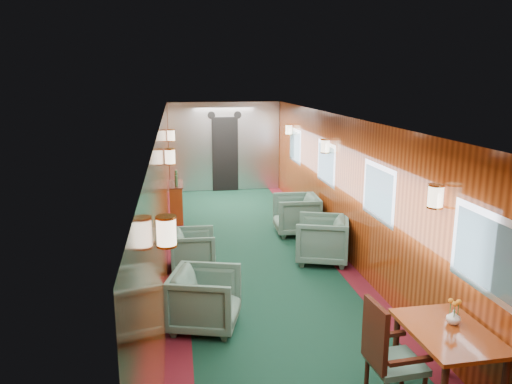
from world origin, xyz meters
TOP-DOWN VIEW (x-y plane):
  - room at (0.00, 0.00)m, footprint 12.00×12.10m
  - bulkhead at (0.00, 5.91)m, footprint 2.98×0.17m
  - windows_right at (1.49, 0.25)m, footprint 0.02×8.60m
  - wall_sconces at (0.00, 0.57)m, footprint 2.97×7.97m
  - dining_table at (1.12, -3.63)m, footprint 0.74×1.04m
  - side_chair at (0.53, -3.61)m, footprint 0.52×0.54m
  - credenza at (-1.34, 3.09)m, footprint 0.29×0.91m
  - flower_vase at (1.22, -3.52)m, footprint 0.18×0.18m
  - armchair_left_near at (-1.01, -1.77)m, footprint 1.00×0.98m
  - armchair_left_far at (-1.08, 0.22)m, footprint 0.72×0.70m
  - armchair_right_near at (1.05, 0.19)m, footprint 1.07×1.06m
  - armchair_right_far at (1.00, 1.77)m, footprint 0.89×0.87m

SIDE VIEW (x-z plane):
  - armchair_left_far at x=-1.08m, z-range 0.00..0.64m
  - armchair_left_near at x=-1.01m, z-range 0.00..0.74m
  - armchair_right_near at x=1.05m, z-range 0.00..0.77m
  - armchair_right_far at x=1.00m, z-range 0.00..0.78m
  - credenza at x=-1.34m, z-range -0.13..0.96m
  - side_chair at x=0.53m, z-range 0.05..1.12m
  - dining_table at x=1.12m, z-range 0.26..1.03m
  - flower_vase at x=1.22m, z-range 0.77..0.91m
  - bulkhead at x=0.00m, z-range -0.01..2.38m
  - windows_right at x=1.49m, z-range 1.05..1.85m
  - room at x=0.00m, z-range 0.43..2.83m
  - wall_sconces at x=0.00m, z-range 1.66..1.91m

